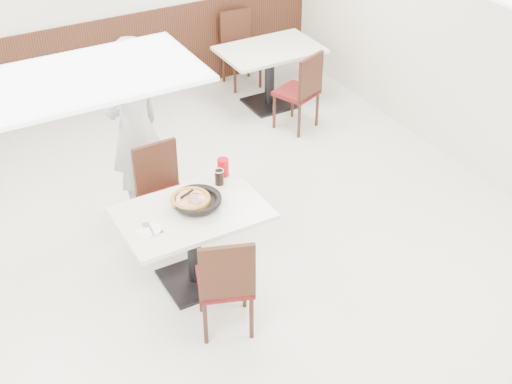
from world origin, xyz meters
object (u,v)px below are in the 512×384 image
diner_person (135,128)px  bg_chair_right_far (242,51)px  bg_table_right (270,77)px  main_table (194,247)px  pizza (190,200)px  cola_glass (219,178)px  chair_near (225,279)px  pizza_pan (197,202)px  red_cup (223,167)px  chair_far (167,199)px  side_plate (151,229)px  bg_chair_right_near (296,90)px

diner_person → bg_chair_right_far: bearing=-161.4°
bg_table_right → main_table: bearing=-131.0°
pizza → bg_table_right: bearing=48.6°
cola_glass → bg_table_right: size_ratio=0.11×
chair_near → pizza_pan: size_ratio=2.67×
main_table → pizza: (0.02, 0.06, 0.44)m
pizza → red_cup: red_cup is taller
chair_far → pizza_pan: size_ratio=2.67×
chair_far → pizza: bearing=87.0°
diner_person → main_table: bearing=66.0°
side_plate → bg_chair_right_far: bg_chair_right_far is taller
main_table → cola_glass: bearing=33.2°
bg_chair_right_near → chair_far: bearing=-171.5°
side_plate → cola_glass: (0.76, 0.32, 0.06)m
diner_person → bg_chair_right_near: bearing=173.1°
chair_near → cola_glass: size_ratio=7.31×
main_table → chair_near: bearing=-90.9°
chair_far → bg_chair_right_far: (2.16, 2.59, 0.00)m
bg_table_right → cola_glass: bearing=-128.6°
main_table → diner_person: diner_person is taller
diner_person → side_plate: bearing=50.1°
pizza → main_table: bearing=-108.9°
red_cup → bg_chair_right_far: size_ratio=0.17×
chair_far → bg_chair_right_near: same height
chair_near → chair_far: size_ratio=1.00×
main_table → bg_chair_right_near: bearing=40.9°
pizza → bg_table_right: pizza is taller
diner_person → pizza: bearing=67.0°
bg_chair_right_far → bg_table_right: bearing=95.8°
chair_near → main_table: bearing=108.9°
side_plate → cola_glass: bearing=22.9°
chair_far → cola_glass: 0.62m
side_plate → diner_person: (0.40, 1.34, 0.14)m
main_table → cola_glass: 0.63m
main_table → bg_chair_right_far: bearing=55.8°
diner_person → bg_chair_right_far: size_ratio=1.89×
pizza → bg_chair_right_far: size_ratio=0.34×
chair_near → side_plate: chair_near is taller
red_cup → main_table: bearing=-143.0°
side_plate → bg_chair_right_near: bg_chair_right_near is taller
side_plate → diner_person: bearing=73.4°
chair_near → pizza_pan: bearing=102.9°
chair_far → red_cup: bearing=145.3°
chair_near → bg_table_right: 3.86m
main_table → pizza: pizza is taller
chair_near → side_plate: size_ratio=5.68×
red_cup → bg_table_right: 2.85m
red_cup → cola_glass: bearing=-130.9°
bg_table_right → bg_chair_right_near: (-0.01, -0.64, 0.10)m
side_plate → red_cup: size_ratio=1.04×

